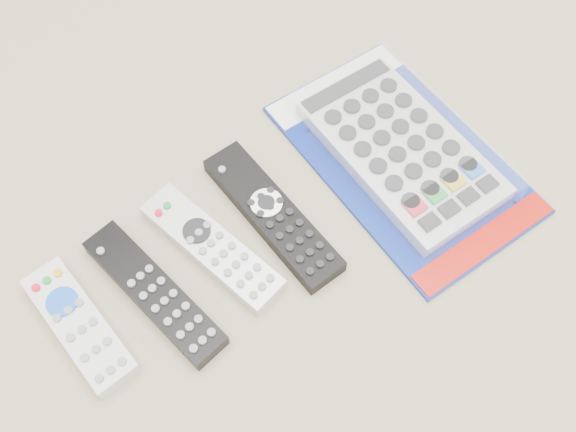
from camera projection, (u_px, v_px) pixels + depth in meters
remote_small_grey at (79, 326)px, 0.67m from camera, size 0.05×0.16×0.02m
remote_slim_black at (155, 293)px, 0.69m from camera, size 0.06×0.20×0.02m
remote_silver_dvd at (212, 247)px, 0.72m from camera, size 0.07×0.19×0.02m
remote_large_black at (273, 215)px, 0.74m from camera, size 0.06×0.21×0.02m
jumbo_remote_packaged at (402, 148)px, 0.77m from camera, size 0.22×0.34×0.04m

